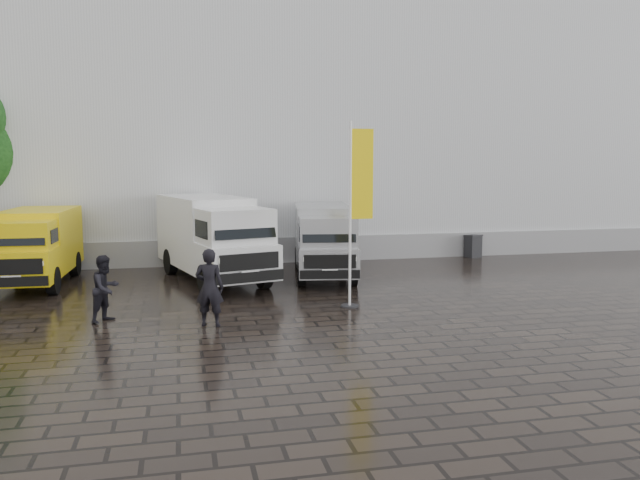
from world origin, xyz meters
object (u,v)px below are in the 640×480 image
at_px(person_front, 210,287).
at_px(van_yellow, 35,248).
at_px(person_tent, 106,288).
at_px(van_white, 213,239).
at_px(van_silver, 324,241).
at_px(flagpole, 357,204).
at_px(wheelie_bin, 473,246).

bearing_deg(person_front, van_yellow, -33.44).
distance_m(person_front, person_tent, 2.68).
height_order(van_white, person_tent, van_white).
relative_size(van_silver, person_front, 2.96).
xyz_separation_m(person_front, person_tent, (-2.48, 1.00, -0.11)).
height_order(van_yellow, van_silver, van_silver).
bearing_deg(van_yellow, person_tent, -61.03).
height_order(flagpole, wheelie_bin, flagpole).
xyz_separation_m(wheelie_bin, person_front, (-11.24, -8.82, 0.47)).
bearing_deg(flagpole, wheelie_bin, 46.36).
distance_m(flagpole, person_tent, 6.79).
bearing_deg(van_white, van_yellow, 159.83).
xyz_separation_m(van_yellow, person_tent, (2.72, -5.39, -0.37)).
bearing_deg(van_silver, person_front, -116.00).
bearing_deg(person_tent, van_silver, -14.60).
relative_size(van_white, van_silver, 1.15).
bearing_deg(van_silver, wheelie_bin, 31.22).
relative_size(van_yellow, van_white, 0.81).
bearing_deg(flagpole, person_tent, -177.95).
relative_size(van_white, person_tent, 3.86).
distance_m(van_white, wheelie_bin, 11.25).
xyz_separation_m(van_yellow, wheelie_bin, (16.44, 2.43, -0.72)).
height_order(van_yellow, van_white, van_white).
distance_m(wheelie_bin, person_front, 14.30).
height_order(van_white, flagpole, flagpole).
xyz_separation_m(flagpole, person_tent, (-6.49, -0.23, -1.97)).
bearing_deg(flagpole, van_silver, 87.93).
distance_m(van_silver, flagpole, 4.98).
bearing_deg(flagpole, van_yellow, 150.77).
relative_size(van_white, wheelie_bin, 6.77).
bearing_deg(person_tent, person_front, -73.15).
bearing_deg(van_silver, van_white, -170.91).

